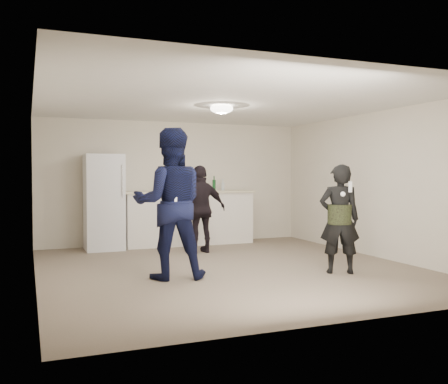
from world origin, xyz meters
name	(u,v)px	position (x,y,z in m)	size (l,w,h in m)	color
floor	(229,268)	(0.00, 0.00, 0.00)	(6.00, 6.00, 0.00)	#6B5B4C
ceiling	(229,103)	(0.00, 0.00, 2.50)	(6.00, 6.00, 0.00)	silver
wall_back	(174,183)	(0.00, 3.00, 1.25)	(6.00, 6.00, 0.00)	beige
wall_front	(347,192)	(0.00, -3.00, 1.25)	(6.00, 6.00, 0.00)	beige
wall_left	(34,188)	(-2.75, 0.00, 1.25)	(6.00, 6.00, 0.00)	beige
wall_right	(377,184)	(2.75, 0.00, 1.25)	(6.00, 6.00, 0.00)	beige
counter	(189,219)	(0.21, 2.67, 0.53)	(2.60, 0.56, 1.05)	silver
counter_top	(189,192)	(0.21, 2.67, 1.07)	(2.68, 0.64, 0.04)	beige
fridge	(104,202)	(-1.49, 2.60, 0.90)	(0.70, 0.70, 1.80)	white
fridge_handle	(122,181)	(-1.21, 2.23, 1.30)	(0.02, 0.02, 0.60)	silver
ceiling_dome	(222,109)	(0.00, 0.30, 2.45)	(0.36, 0.36, 0.16)	white
shaker	(160,187)	(-0.40, 2.60, 1.18)	(0.08, 0.08, 0.17)	#B6B5BA
man	(170,203)	(-1.03, -0.40, 1.03)	(1.00, 0.78, 2.05)	#101544
woman	(340,219)	(1.33, -0.95, 0.78)	(0.57, 0.37, 1.56)	black
camo_shorts	(340,214)	(1.33, -0.95, 0.85)	(0.34, 0.34, 0.28)	#2B3719
spectator	(201,209)	(0.09, 1.57, 0.79)	(0.93, 0.39, 1.59)	black
remote_man	(175,203)	(-1.03, -0.68, 1.05)	(0.04, 0.04, 0.15)	white
nunchuk_man	(184,208)	(-0.91, -0.65, 0.98)	(0.07, 0.07, 0.07)	white
remote_woman	(350,187)	(1.33, -1.20, 1.25)	(0.04, 0.04, 0.15)	white
nunchuk_woman	(343,194)	(1.23, -1.17, 1.15)	(0.07, 0.07, 0.07)	white
bottle_cluster	(200,185)	(0.44, 2.64, 1.20)	(0.93, 0.20, 0.27)	silver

